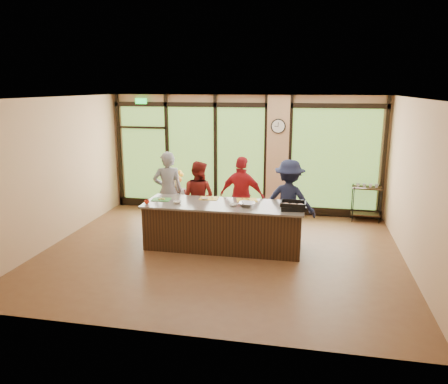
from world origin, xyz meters
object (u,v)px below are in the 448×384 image
at_px(cook_left, 168,191).
at_px(roasting_pan, 293,207).
at_px(island_base, 224,227).
at_px(flower_stand, 176,205).
at_px(cook_right, 289,201).
at_px(bar_cart, 366,199).

xyz_separation_m(cook_left, roasting_pan, (2.83, -1.00, 0.06)).
height_order(island_base, roasting_pan, roasting_pan).
bearing_deg(flower_stand, cook_left, -77.89).
relative_size(cook_left, roasting_pan, 3.85).
relative_size(cook_left, cook_right, 1.04).
bearing_deg(roasting_pan, cook_left, 152.71).
xyz_separation_m(cook_right, bar_cart, (1.77, 1.76, -0.31)).
height_order(roasting_pan, bar_cart, roasting_pan).
bearing_deg(cook_left, roasting_pan, 141.79).
distance_m(island_base, bar_cart, 3.90).
bearing_deg(island_base, roasting_pan, -6.31).
distance_m(cook_left, flower_stand, 0.85).
distance_m(island_base, flower_stand, 2.14).
bearing_deg(cook_left, bar_cart, -179.05).
xyz_separation_m(island_base, flower_stand, (-1.50, 1.53, -0.05)).
bearing_deg(flower_stand, bar_cart, 19.29).
bearing_deg(cook_right, roasting_pan, 110.62).
height_order(cook_left, bar_cart, cook_left).
height_order(island_base, bar_cart, bar_cart).
relative_size(cook_right, flower_stand, 2.20).
xyz_separation_m(island_base, cook_left, (-1.45, 0.85, 0.47)).
relative_size(island_base, cook_right, 1.79).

